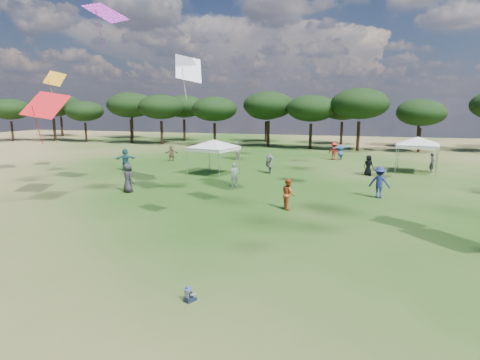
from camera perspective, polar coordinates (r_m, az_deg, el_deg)
name	(u,v)px	position (r m, az deg, el deg)	size (l,w,h in m)	color
ground	(159,356)	(9.62, -11.40, -23.29)	(140.00, 140.00, 0.00)	#284E17
tree_line	(353,106)	(54.40, 15.78, 10.10)	(108.78, 17.63, 7.77)	black
tent_left	(214,141)	(31.76, -3.77, 5.53)	(6.25, 6.25, 3.07)	gray
tent_right	(418,138)	(35.53, 24.01, 5.44)	(6.32, 6.32, 3.23)	gray
toddler	(189,295)	(11.55, -7.27, -15.91)	(0.35, 0.37, 0.46)	#161D33
festival_crowd	(280,162)	(33.13, 5.70, 2.61)	(29.69, 22.55, 1.90)	black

